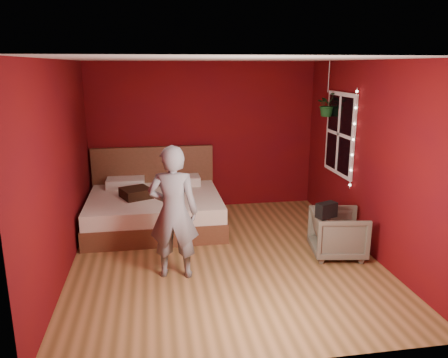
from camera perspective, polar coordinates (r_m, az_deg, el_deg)
floor at (r=6.04m, az=-0.04°, el=-10.10°), size 4.50×4.50×0.00m
room_walls at (r=5.55m, az=-0.05°, el=5.84°), size 4.04×4.54×2.62m
window at (r=7.00m, az=14.87°, el=5.71°), size 0.05×0.97×1.27m
fairy_lights at (r=6.52m, az=16.53°, el=4.97°), size 0.04×0.04×1.45m
bed at (r=7.17m, az=-9.03°, el=-3.64°), size 2.10×1.78×1.15m
person at (r=5.27m, az=-6.62°, el=-4.35°), size 0.66×0.49×1.64m
armchair at (r=6.16m, az=14.69°, el=-6.89°), size 0.80×0.78×0.63m
handbag at (r=5.75m, az=13.24°, el=-3.97°), size 0.30×0.23×0.19m
throw_pillow at (r=6.94m, az=-11.43°, el=-1.79°), size 0.55×0.55×0.15m
hanging_plant at (r=7.24m, az=13.33°, el=9.46°), size 0.41×0.38×0.87m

